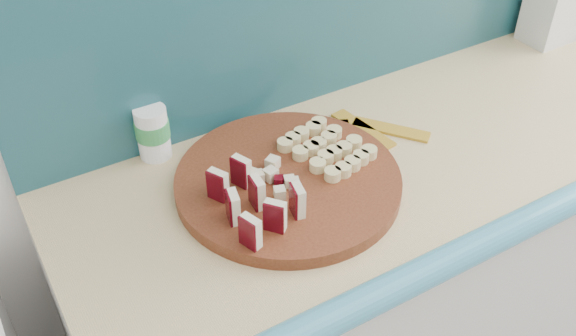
{
  "coord_description": "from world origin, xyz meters",
  "views": [
    {
      "loc": [
        -1.02,
        0.67,
        1.76
      ],
      "look_at": [
        -0.51,
        1.52,
        0.96
      ],
      "focal_mm": 40.0,
      "sensor_mm": 36.0,
      "label": 1
    }
  ],
  "objects": [
    {
      "name": "banana_slices",
      "position": [
        -0.41,
        1.55,
        0.95
      ],
      "size": [
        0.17,
        0.19,
        0.02
      ],
      "color": "#D0BD7F",
      "rests_on": "cutting_board"
    },
    {
      "name": "kitchen_counter",
      "position": [
        0.1,
        1.5,
        0.46
      ],
      "size": [
        2.2,
        0.63,
        0.91
      ],
      "color": "beige",
      "rests_on": "ground"
    },
    {
      "name": "canister",
      "position": [
        -0.71,
        1.76,
        0.97
      ],
      "size": [
        0.07,
        0.07,
        0.12
      ],
      "rotation": [
        0.0,
        0.0,
        0.42
      ],
      "color": "white",
      "rests_on": "kitchen_counter"
    },
    {
      "name": "apple_wedges",
      "position": [
        -0.63,
        1.46,
        0.97
      ],
      "size": [
        0.14,
        0.2,
        0.06
      ],
      "color": "beige",
      "rests_on": "cutting_board"
    },
    {
      "name": "cutting_board",
      "position": [
        -0.51,
        1.52,
        0.92
      ],
      "size": [
        0.55,
        0.55,
        0.03
      ],
      "primitive_type": "cylinder",
      "rotation": [
        0.0,
        0.0,
        0.23
      ],
      "color": "#471D0F",
      "rests_on": "kitchen_counter"
    },
    {
      "name": "apple_chunks",
      "position": [
        -0.54,
        1.52,
        0.95
      ],
      "size": [
        0.06,
        0.08,
        0.02
      ],
      "color": "beige",
      "rests_on": "cutting_board"
    },
    {
      "name": "banana_peel",
      "position": [
        -0.27,
        1.59,
        0.91
      ],
      "size": [
        0.25,
        0.2,
        0.01
      ],
      "rotation": [
        0.0,
        0.0,
        -0.04
      ],
      "color": "gold",
      "rests_on": "kitchen_counter"
    }
  ]
}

